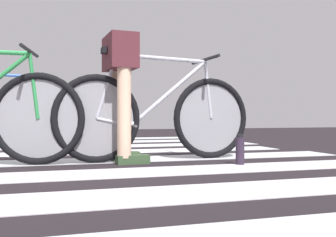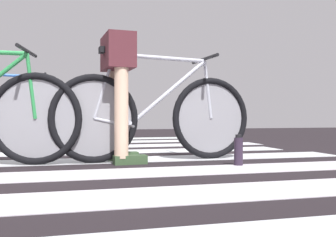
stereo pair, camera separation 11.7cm
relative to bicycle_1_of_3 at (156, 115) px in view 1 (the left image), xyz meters
The scene contains 6 objects.
ground 1.13m from the bicycle_1_of_3, 155.54° to the left, with size 18.00×14.00×0.02m.
crosswalk_markings 1.12m from the bicycle_1_of_3, 150.90° to the left, with size 5.44×5.77×0.00m.
bicycle_1_of_3 is the anchor object (origin of this frame).
cyclist_1_of_3 0.42m from the bicycle_1_of_3, behind, with size 0.34×0.42×1.03m.
bicycle_3_of_3 2.34m from the bicycle_1_of_3, 127.73° to the left, with size 1.73×0.52×0.93m.
water_bottle 0.76m from the bicycle_1_of_3, 39.86° to the right, with size 0.07×0.07×0.24m.
Camera 1 is at (0.12, -3.64, 0.40)m, focal length 41.82 mm.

